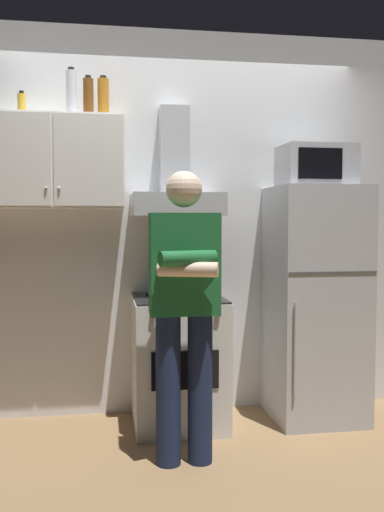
{
  "coord_description": "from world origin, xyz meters",
  "views": [
    {
      "loc": [
        -0.54,
        -3.41,
        1.36
      ],
      "look_at": [
        0.0,
        0.0,
        1.15
      ],
      "focal_mm": 39.36,
      "sensor_mm": 36.0,
      "label": 1
    }
  ],
  "objects_px": {
    "person_standing": "(184,305)",
    "bottle_beer_brown": "(88,97)",
    "refrigerator": "(315,303)",
    "microwave": "(316,166)",
    "upper_cabinet": "(54,162)",
    "stove_oven": "(179,361)",
    "bottle_spice_jar": "(22,104)",
    "range_hood": "(176,187)",
    "bottle_liquor_amber": "(103,98)",
    "bottle_vodka_clear": "(71,93)"
  },
  "relations": [
    {
      "from": "person_standing",
      "to": "bottle_beer_brown",
      "type": "xyz_separation_m",
      "value": [
        -0.53,
        0.74,
        1.28
      ]
    },
    {
      "from": "refrigerator",
      "to": "microwave",
      "type": "distance_m",
      "value": 0.94
    },
    {
      "from": "bottle_beer_brown",
      "to": "upper_cabinet",
      "type": "bearing_deg",
      "value": -177.44
    },
    {
      "from": "stove_oven",
      "to": "bottle_spice_jar",
      "type": "xyz_separation_m",
      "value": [
        -1.0,
        0.15,
        1.69
      ]
    },
    {
      "from": "refrigerator",
      "to": "microwave",
      "type": "bearing_deg",
      "value": 90.9
    },
    {
      "from": "bottle_spice_jar",
      "to": "range_hood",
      "type": "bearing_deg",
      "value": -1.37
    },
    {
      "from": "bottle_liquor_amber",
      "to": "stove_oven",
      "type": "bearing_deg",
      "value": -19.27
    },
    {
      "from": "range_hood",
      "to": "bottle_beer_brown",
      "type": "bearing_deg",
      "value": 179.15
    },
    {
      "from": "range_hood",
      "to": "bottle_spice_jar",
      "type": "height_order",
      "value": "bottle_spice_jar"
    },
    {
      "from": "stove_oven",
      "to": "range_hood",
      "type": "height_order",
      "value": "range_hood"
    },
    {
      "from": "range_hood",
      "to": "refrigerator",
      "type": "height_order",
      "value": "range_hood"
    },
    {
      "from": "range_hood",
      "to": "microwave",
      "type": "distance_m",
      "value": 0.97
    },
    {
      "from": "person_standing",
      "to": "range_hood",
      "type": "bearing_deg",
      "value": 86.09
    },
    {
      "from": "refrigerator",
      "to": "microwave",
      "type": "xyz_separation_m",
      "value": [
        -0.0,
        0.02,
        0.94
      ]
    },
    {
      "from": "upper_cabinet",
      "to": "stove_oven",
      "type": "xyz_separation_m",
      "value": [
        0.8,
        -0.13,
        -1.32
      ]
    },
    {
      "from": "upper_cabinet",
      "to": "refrigerator",
      "type": "relative_size",
      "value": 0.56
    },
    {
      "from": "upper_cabinet",
      "to": "microwave",
      "type": "xyz_separation_m",
      "value": [
        1.75,
        -0.11,
        -0.01
      ]
    },
    {
      "from": "person_standing",
      "to": "bottle_spice_jar",
      "type": "distance_m",
      "value": 1.72
    },
    {
      "from": "stove_oven",
      "to": "upper_cabinet",
      "type": "bearing_deg",
      "value": 171.1
    },
    {
      "from": "range_hood",
      "to": "bottle_vodka_clear",
      "type": "xyz_separation_m",
      "value": [
        -0.69,
        -0.02,
        0.6
      ]
    },
    {
      "from": "upper_cabinet",
      "to": "microwave",
      "type": "bearing_deg",
      "value": -3.48
    },
    {
      "from": "upper_cabinet",
      "to": "microwave",
      "type": "height_order",
      "value": "upper_cabinet"
    },
    {
      "from": "bottle_vodka_clear",
      "to": "upper_cabinet",
      "type": "bearing_deg",
      "value": 171.62
    },
    {
      "from": "upper_cabinet",
      "to": "range_hood",
      "type": "relative_size",
      "value": 1.2
    },
    {
      "from": "stove_oven",
      "to": "bottle_beer_brown",
      "type": "xyz_separation_m",
      "value": [
        -0.58,
        0.14,
        1.74
      ]
    },
    {
      "from": "stove_oven",
      "to": "microwave",
      "type": "height_order",
      "value": "microwave"
    },
    {
      "from": "bottle_liquor_amber",
      "to": "bottle_beer_brown",
      "type": "distance_m",
      "value": 0.1
    },
    {
      "from": "bottle_spice_jar",
      "to": "bottle_liquor_amber",
      "type": "xyz_separation_m",
      "value": [
        0.52,
        0.02,
        0.06
      ]
    },
    {
      "from": "stove_oven",
      "to": "bottle_liquor_amber",
      "type": "relative_size",
      "value": 3.16
    },
    {
      "from": "person_standing",
      "to": "bottle_beer_brown",
      "type": "relative_size",
      "value": 6.15
    },
    {
      "from": "microwave",
      "to": "person_standing",
      "type": "bearing_deg",
      "value": -148.0
    },
    {
      "from": "microwave",
      "to": "bottle_vodka_clear",
      "type": "bearing_deg",
      "value": 176.87
    },
    {
      "from": "microwave",
      "to": "person_standing",
      "type": "xyz_separation_m",
      "value": [
        -1.0,
        -0.62,
        -0.84
      ]
    },
    {
      "from": "microwave",
      "to": "bottle_spice_jar",
      "type": "xyz_separation_m",
      "value": [
        -1.95,
        0.13,
        0.38
      ]
    },
    {
      "from": "microwave",
      "to": "bottle_liquor_amber",
      "type": "height_order",
      "value": "bottle_liquor_amber"
    },
    {
      "from": "refrigerator",
      "to": "bottle_spice_jar",
      "type": "xyz_separation_m",
      "value": [
        -1.95,
        0.15,
        1.32
      ]
    },
    {
      "from": "range_hood",
      "to": "refrigerator",
      "type": "xyz_separation_m",
      "value": [
        0.95,
        -0.13,
        -0.8
      ]
    },
    {
      "from": "person_standing",
      "to": "bottle_liquor_amber",
      "type": "bearing_deg",
      "value": 119.11
    },
    {
      "from": "person_standing",
      "to": "bottle_vodka_clear",
      "type": "distance_m",
      "value": 1.61
    },
    {
      "from": "person_standing",
      "to": "bottle_liquor_amber",
      "type": "relative_size",
      "value": 5.93
    },
    {
      "from": "range_hood",
      "to": "person_standing",
      "type": "height_order",
      "value": "range_hood"
    },
    {
      "from": "bottle_spice_jar",
      "to": "microwave",
      "type": "bearing_deg",
      "value": -3.85
    },
    {
      "from": "bottle_spice_jar",
      "to": "bottle_liquor_amber",
      "type": "height_order",
      "value": "bottle_liquor_amber"
    },
    {
      "from": "person_standing",
      "to": "microwave",
      "type": "bearing_deg",
      "value": 32.0
    },
    {
      "from": "bottle_spice_jar",
      "to": "refrigerator",
      "type": "bearing_deg",
      "value": -4.39
    },
    {
      "from": "refrigerator",
      "to": "bottle_spice_jar",
      "type": "distance_m",
      "value": 2.36
    },
    {
      "from": "stove_oven",
      "to": "person_standing",
      "type": "distance_m",
      "value": 0.77
    },
    {
      "from": "refrigerator",
      "to": "bottle_beer_brown",
      "type": "height_order",
      "value": "bottle_beer_brown"
    },
    {
      "from": "stove_oven",
      "to": "bottle_spice_jar",
      "type": "height_order",
      "value": "bottle_spice_jar"
    },
    {
      "from": "bottle_spice_jar",
      "to": "bottle_vodka_clear",
      "type": "bearing_deg",
      "value": -7.54
    }
  ]
}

